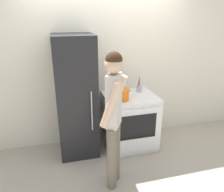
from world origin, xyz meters
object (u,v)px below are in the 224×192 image
(refrigerator, at_px, (76,97))
(dutch_oven_pot, at_px, (122,94))
(tea_kettle, at_px, (118,90))
(stove_range, at_px, (130,121))
(utensil_jar, at_px, (139,88))
(person, at_px, (114,115))

(refrigerator, bearing_deg, dutch_oven_pot, -14.94)
(tea_kettle, bearing_deg, stove_range, -44.16)
(stove_range, distance_m, dutch_oven_pot, 0.56)
(dutch_oven_pot, height_order, utensil_jar, utensil_jar)
(dutch_oven_pot, bearing_deg, person, -114.39)
(stove_range, relative_size, person, 0.51)
(tea_kettle, xyz_separation_m, person, (-0.33, -0.96, 0.04))
(utensil_jar, distance_m, person, 1.20)
(stove_range, xyz_separation_m, utensil_jar, (0.20, 0.17, 0.50))
(refrigerator, relative_size, dutch_oven_pot, 6.82)
(dutch_oven_pot, bearing_deg, tea_kettle, 87.02)
(refrigerator, distance_m, stove_range, 0.97)
(tea_kettle, distance_m, utensil_jar, 0.37)
(tea_kettle, relative_size, person, 0.13)
(refrigerator, height_order, utensil_jar, refrigerator)
(stove_range, bearing_deg, utensil_jar, 40.17)
(stove_range, height_order, person, person)
(tea_kettle, bearing_deg, refrigerator, -171.76)
(tea_kettle, bearing_deg, person, -108.69)
(stove_range, height_order, utensil_jar, utensil_jar)
(refrigerator, bearing_deg, utensil_jar, 5.75)
(stove_range, relative_size, tea_kettle, 4.06)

